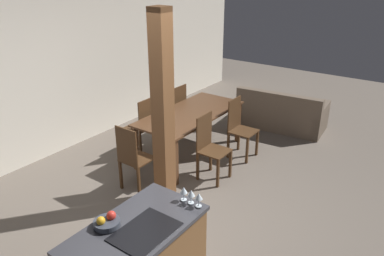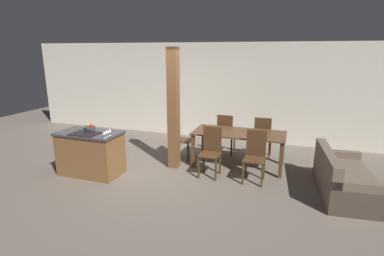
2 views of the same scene
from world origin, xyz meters
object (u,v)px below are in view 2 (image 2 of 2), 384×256
Objects in this scene: dining_table at (239,137)px; dining_chair_head_end at (180,137)px; wine_glass_near at (104,133)px; dining_chair_far_right at (263,137)px; wine_glass_middle at (107,132)px; dining_chair_near_left at (211,151)px; fruit_bowl at (90,127)px; dining_chair_near_right at (255,156)px; kitchen_island at (91,153)px; dining_chair_far_left at (226,134)px; couch at (343,180)px; timber_post at (174,110)px; wine_glass_far at (110,130)px.

dining_chair_head_end reaches higher than dining_table.
dining_chair_head_end is at bearing 63.36° from wine_glass_near.
dining_chair_far_right is (0.44, 0.68, -0.15)m from dining_table.
wine_glass_middle is 0.14× the size of dining_chair_near_left.
fruit_bowl is 3.18m from dining_table.
dining_table is 1.98× the size of dining_chair_near_right.
kitchen_island is at bearing 135.22° from dining_chair_head_end.
wine_glass_middle is 2.87m from dining_chair_near_right.
fruit_bowl is 3.15m from dining_chair_far_left.
fruit_bowl is 3.89m from dining_chair_far_right.
dining_chair_far_right is (0.89, 0.00, 0.00)m from dining_chair_far_left.
wine_glass_middle is at bearing 52.24° from dining_chair_far_left.
couch is (4.79, 0.66, -0.18)m from kitchen_island.
timber_post is at bearing 31.61° from kitchen_island.
kitchen_island is at bearing 169.90° from wine_glass_far.
wine_glass_far reaches higher than couch.
wine_glass_middle is 0.14× the size of dining_chair_far_left.
timber_post is at bearing 23.49° from fruit_bowl.
kitchen_island is 0.55m from fruit_bowl.
dining_chair_far_right reaches higher than couch.
kitchen_island is 0.65× the size of dining_table.
wine_glass_near is (0.56, -0.28, 0.56)m from kitchen_island.
dining_chair_near_right is at bearing 81.35° from couch.
wine_glass_far reaches higher than dining_table.
wine_glass_middle is at bearing -18.47° from kitchen_island.
wine_glass_middle is (0.00, 0.09, 0.00)m from wine_glass_near.
dining_chair_far_left reaches higher than dining_table.
timber_post reaches higher than wine_glass_middle.
dining_chair_near_left is at bearing 30.03° from wine_glass_near.
wine_glass_far is 0.14× the size of dining_chair_far_right.
dining_chair_head_end is (0.86, 1.71, -0.49)m from wine_glass_near.
couch is at bearing 5.29° from fruit_bowl.
dining_chair_near_left is (2.34, 0.75, 0.07)m from kitchen_island.
dining_chair_head_end is at bearing 180.00° from dining_table.
dining_chair_near_right is (2.67, 0.94, -0.49)m from wine_glass_middle.
wine_glass_middle is 1.45m from timber_post.
wine_glass_far is at bearing 39.63° from dining_chair_far_right.
fruit_bowl is 0.81m from wine_glass_middle.
dining_table is at bearing 22.70° from fruit_bowl.
dining_table is at bearing 21.73° from timber_post.
dining_table is (2.22, 1.71, -0.34)m from wine_glass_near.
wine_glass_middle is at bearing -29.60° from fruit_bowl.
dining_chair_far_right is 2.26m from timber_post.
dining_chair_near_left and dining_chair_far_right have the same top height.
dining_chair_far_left is 0.58× the size of couch.
timber_post is (-0.87, -1.20, 0.76)m from dining_chair_far_left.
couch is at bearing 149.51° from dining_chair_far_left.
dining_chair_far_right is 0.39× the size of timber_post.
dining_table is at bearing 56.77° from dining_chair_far_right.
wine_glass_far is (0.70, -0.31, 0.07)m from fruit_bowl.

